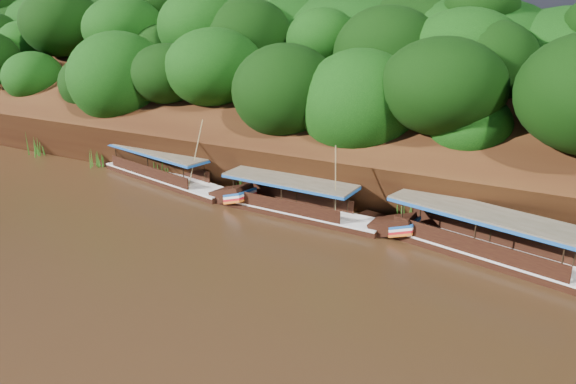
% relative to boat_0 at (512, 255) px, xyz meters
% --- Properties ---
extents(ground, '(160.00, 160.00, 0.00)m').
position_rel_boat_0_xyz_m(ground, '(-13.34, -6.55, -0.58)').
color(ground, black).
rests_on(ground, ground).
extents(riverbank, '(120.00, 30.06, 19.40)m').
position_rel_boat_0_xyz_m(riverbank, '(-13.35, 16.17, 1.31)').
color(riverbank, black).
rests_on(riverbank, ground).
extents(boat_0, '(15.89, 5.74, 5.80)m').
position_rel_boat_0_xyz_m(boat_0, '(0.00, 0.00, 0.00)').
color(boat_0, black).
rests_on(boat_0, ground).
extents(boat_1, '(13.53, 2.74, 5.75)m').
position_rel_boat_0_xyz_m(boat_1, '(-12.38, 0.96, -0.05)').
color(boat_1, black).
rests_on(boat_1, ground).
extents(boat_2, '(15.28, 5.07, 5.84)m').
position_rel_boat_0_xyz_m(boat_2, '(-24.39, 2.13, -0.04)').
color(boat_2, black).
rests_on(boat_2, ground).
extents(reeds, '(49.45, 2.34, 2.04)m').
position_rel_boat_0_xyz_m(reeds, '(-16.93, 2.89, 0.30)').
color(reeds, '#2E681A').
rests_on(reeds, ground).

